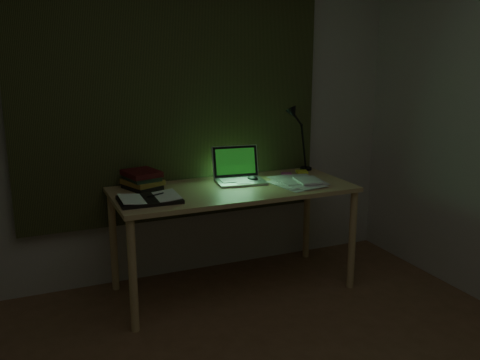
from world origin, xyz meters
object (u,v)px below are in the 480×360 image
at_px(loose_papers, 300,182).
at_px(open_textbook, 149,199).
at_px(book_stack, 143,179).
at_px(laptop, 241,166).
at_px(desk_lamp, 307,138).
at_px(desk, 233,239).

bearing_deg(loose_papers, open_textbook, -178.27).
height_order(open_textbook, book_stack, book_stack).
distance_m(laptop, open_textbook, 0.74).
xyz_separation_m(loose_papers, desk_lamp, (0.25, 0.36, 0.24)).
bearing_deg(open_textbook, laptop, 18.12).
xyz_separation_m(desk, book_stack, (-0.57, 0.21, 0.44)).
xyz_separation_m(book_stack, loose_papers, (1.04, -0.29, -0.06)).
relative_size(desk, open_textbook, 4.34).
xyz_separation_m(laptop, open_textbook, (-0.70, -0.21, -0.10)).
height_order(book_stack, desk_lamp, desk_lamp).
bearing_deg(open_textbook, book_stack, 85.27).
distance_m(open_textbook, loose_papers, 1.08).
height_order(desk, open_textbook, open_textbook).
xyz_separation_m(desk, desk_lamp, (0.73, 0.28, 0.62)).
bearing_deg(laptop, book_stack, 177.37).
distance_m(laptop, book_stack, 0.68).
height_order(laptop, open_textbook, laptop).
height_order(laptop, desk_lamp, desk_lamp).
xyz_separation_m(desk, loose_papers, (0.48, -0.08, 0.38)).
height_order(desk, laptop, laptop).
bearing_deg(book_stack, loose_papers, -15.52).
distance_m(open_textbook, book_stack, 0.33).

